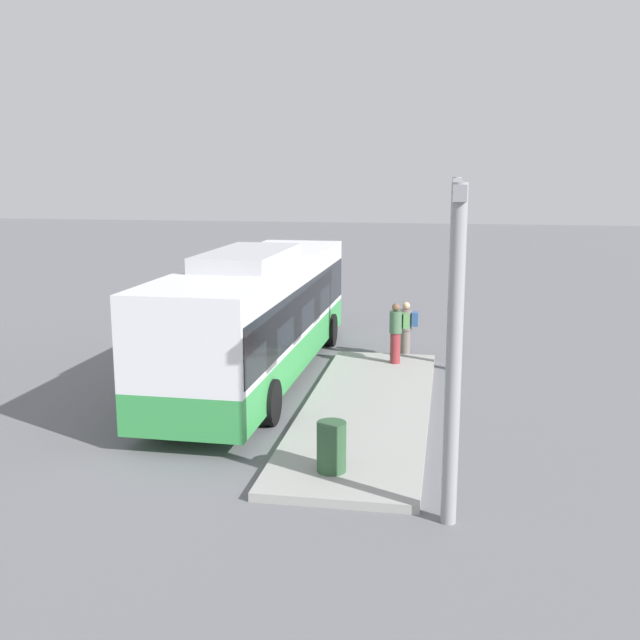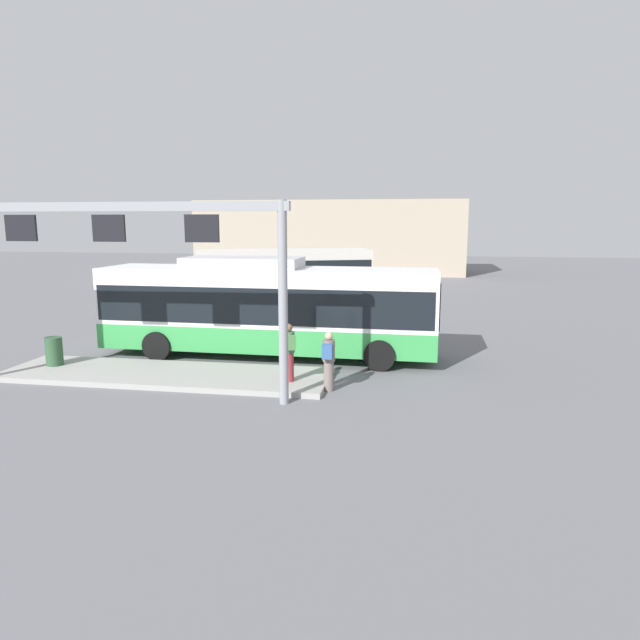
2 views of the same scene
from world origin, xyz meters
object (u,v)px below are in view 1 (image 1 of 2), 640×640
(bus_main, at_px, (259,310))
(person_waiting_near, at_px, (397,331))
(person_boarding, at_px, (407,329))
(trash_bin, at_px, (331,447))

(bus_main, bearing_deg, person_waiting_near, -65.37)
(person_boarding, relative_size, person_waiting_near, 1.00)
(person_waiting_near, xyz_separation_m, trash_bin, (-7.78, 0.57, -0.44))
(person_boarding, xyz_separation_m, trash_bin, (-8.95, 0.77, -0.28))
(bus_main, height_order, trash_bin, bus_main)
(person_boarding, bearing_deg, person_waiting_near, 80.28)
(person_boarding, bearing_deg, trash_bin, 85.44)
(bus_main, distance_m, trash_bin, 6.98)
(trash_bin, bearing_deg, person_waiting_near, -4.16)
(bus_main, bearing_deg, trash_bin, -154.27)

